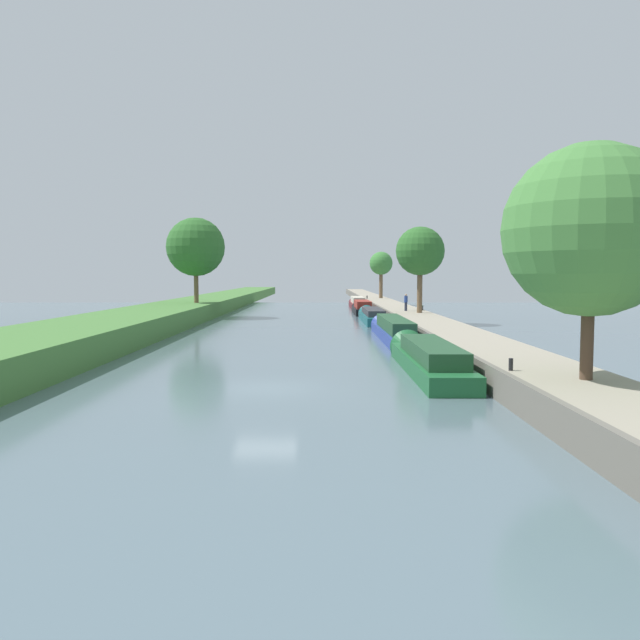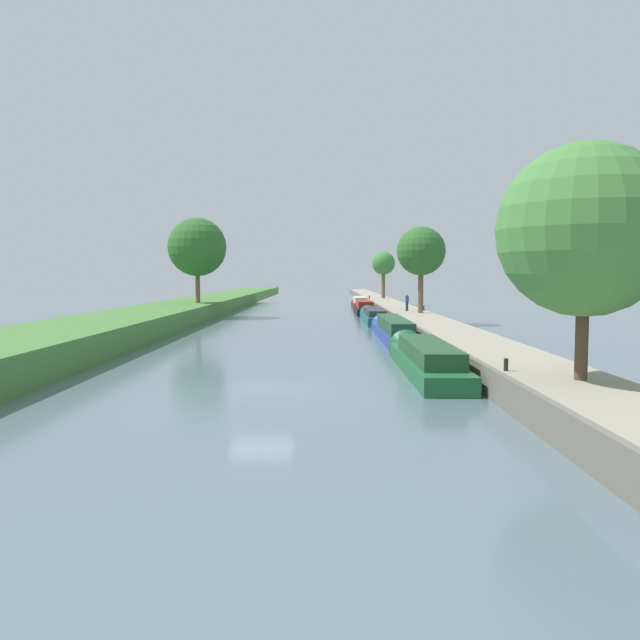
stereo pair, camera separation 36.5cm
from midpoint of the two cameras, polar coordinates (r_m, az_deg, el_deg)
ground_plane at (r=25.63m, az=-4.93°, el=-6.16°), size 160.00×160.00×0.00m
right_towpath at (r=26.77m, az=18.66°, el=-4.75°), size 3.77×260.00×1.09m
stone_quay at (r=26.21m, az=14.47°, el=-4.79°), size 0.25×260.00×1.14m
narrowboat_green at (r=30.57m, az=9.69°, el=-3.39°), size 2.12×13.49×2.11m
narrowboat_blue at (r=45.13m, az=6.79°, el=-0.90°), size 1.86×16.32×2.09m
narrowboat_teal at (r=62.04m, az=4.97°, el=0.38°), size 1.91×13.85×1.86m
narrowboat_black at (r=74.67m, az=4.11°, el=1.07°), size 2.03×10.67×2.16m
narrowboat_maroon at (r=87.71m, az=3.69°, el=1.52°), size 1.89×12.42×2.09m
tree_rightbank_near at (r=22.55m, az=23.27°, el=7.46°), size 5.69×5.69×7.78m
tree_rightbank_midnear at (r=58.67m, az=9.30°, el=6.14°), size 4.46×4.46×7.90m
tree_rightbank_midfar at (r=95.45m, az=5.87°, el=5.08°), size 3.47×3.47×6.98m
tree_leftbank_downstream at (r=68.34m, az=-10.89°, el=6.49°), size 6.18×6.18×9.00m
person_walking at (r=61.67m, az=8.04°, el=1.63°), size 0.34×0.34×1.66m
mooring_bollard_near at (r=23.92m, az=16.89°, el=-3.88°), size 0.16×0.16×0.45m
mooring_bollard_far at (r=93.16m, az=4.60°, el=2.08°), size 0.16×0.16×0.45m
park_bench at (r=63.37m, az=9.31°, el=1.21°), size 0.44×1.50×0.47m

